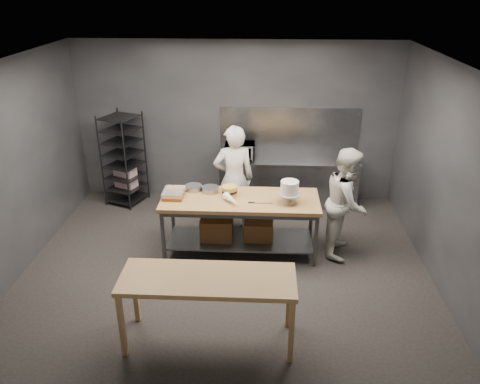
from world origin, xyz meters
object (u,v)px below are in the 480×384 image
object	(u,v)px
microwave	(240,151)
layer_cake	(230,191)
speed_rack	(124,160)
work_table	(238,218)
frosted_cake_stand	(290,189)
chef_behind	(234,179)
chef_right	(347,202)
near_counter	(208,284)

from	to	relation	value
microwave	layer_cake	bearing A→B (deg)	-92.36
layer_cake	speed_rack	bearing A→B (deg)	142.79
layer_cake	work_table	bearing A→B (deg)	-29.88
microwave	frosted_cake_stand	size ratio (longest dim) A/B	1.54
chef_behind	microwave	xyz separation A→B (m)	(0.04, 1.04, 0.12)
chef_right	speed_rack	bearing A→B (deg)	82.53
chef_behind	layer_cake	bearing A→B (deg)	76.91
frosted_cake_stand	near_counter	bearing A→B (deg)	-117.42
near_counter	speed_rack	bearing A→B (deg)	118.34
near_counter	chef_right	distance (m)	2.83
frosted_cake_stand	layer_cake	bearing A→B (deg)	166.92
work_table	chef_right	size ratio (longest dim) A/B	1.39
work_table	chef_right	bearing A→B (deg)	2.03
work_table	microwave	size ratio (longest dim) A/B	4.43
work_table	chef_right	distance (m)	1.68
chef_behind	work_table	bearing A→B (deg)	87.63
microwave	frosted_cake_stand	world-z (taller)	frosted_cake_stand
near_counter	layer_cake	xyz separation A→B (m)	(0.10, 2.13, 0.19)
speed_rack	frosted_cake_stand	size ratio (longest dim) A/B	4.97
layer_cake	chef_behind	bearing A→B (deg)	87.75
near_counter	frosted_cake_stand	xyz separation A→B (m)	(1.00, 1.92, 0.33)
layer_cake	near_counter	bearing A→B (deg)	-92.57
work_table	layer_cake	size ratio (longest dim) A/B	10.11
speed_rack	frosted_cake_stand	bearing A→B (deg)	-31.03
near_counter	layer_cake	size ratio (longest dim) A/B	8.42
chef_right	frosted_cake_stand	distance (m)	0.95
chef_behind	chef_right	size ratio (longest dim) A/B	1.07
speed_rack	microwave	distance (m)	2.19
work_table	speed_rack	xyz separation A→B (m)	(-2.24, 1.68, 0.28)
chef_behind	chef_right	bearing A→B (deg)	148.79
layer_cake	frosted_cake_stand	bearing A→B (deg)	-13.08
chef_behind	layer_cake	distance (m)	0.64
work_table	microwave	bearing A→B (deg)	92.02
chef_behind	microwave	world-z (taller)	chef_behind
work_table	frosted_cake_stand	xyz separation A→B (m)	(0.77, -0.13, 0.57)
chef_right	microwave	world-z (taller)	chef_right
chef_right	frosted_cake_stand	xyz separation A→B (m)	(-0.89, -0.19, 0.29)
chef_behind	frosted_cake_stand	size ratio (longest dim) A/B	5.25
near_counter	chef_right	size ratio (longest dim) A/B	1.16
microwave	frosted_cake_stand	bearing A→B (deg)	-66.25
microwave	speed_rack	bearing A→B (deg)	-177.90
microwave	layer_cake	xyz separation A→B (m)	(-0.07, -1.68, -0.05)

